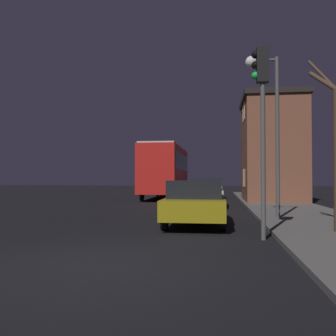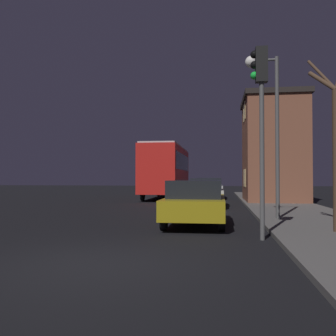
{
  "view_description": "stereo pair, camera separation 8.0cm",
  "coord_description": "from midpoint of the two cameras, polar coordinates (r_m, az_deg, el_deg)",
  "views": [
    {
      "loc": [
        2.24,
        -6.62,
        1.59
      ],
      "look_at": [
        0.19,
        8.74,
        1.96
      ],
      "focal_mm": 40.0,
      "sensor_mm": 36.0,
      "label": 1
    },
    {
      "loc": [
        2.32,
        -6.61,
        1.59
      ],
      "look_at": [
        0.19,
        8.74,
        1.96
      ],
      "focal_mm": 40.0,
      "sensor_mm": 36.0,
      "label": 2
    }
  ],
  "objects": [
    {
      "name": "brick_building",
      "position": [
        24.32,
        15.81,
        2.89
      ],
      "size": [
        3.74,
        5.49,
        6.46
      ],
      "color": "brown",
      "rests_on": "sidewalk"
    },
    {
      "name": "car_far_lane",
      "position": [
        27.53,
        6.45,
        -2.99
      ],
      "size": [
        1.89,
        4.4,
        1.52
      ],
      "color": "#B7BABF",
      "rests_on": "ground"
    },
    {
      "name": "traffic_light",
      "position": [
        9.9,
        14.14,
        9.67
      ],
      "size": [
        0.43,
        0.24,
        4.89
      ],
      "color": "#4C4C4C",
      "rests_on": "ground"
    },
    {
      "name": "bus",
      "position": [
        27.97,
        -0.16,
        0.04
      ],
      "size": [
        2.5,
        9.9,
        3.84
      ],
      "color": "red",
      "rests_on": "ground"
    },
    {
      "name": "ground_plane",
      "position": [
        7.17,
        -11.18,
        -14.13
      ],
      "size": [
        120.0,
        120.0,
        0.0
      ],
      "primitive_type": "plane",
      "color": "black"
    },
    {
      "name": "car_near_lane",
      "position": [
        12.44,
        4.41,
        -5.11
      ],
      "size": [
        1.89,
        4.48,
        1.48
      ],
      "color": "olive",
      "rests_on": "ground"
    },
    {
      "name": "streetlamp",
      "position": [
        14.03,
        14.89,
        9.45
      ],
      "size": [
        1.19,
        0.43,
        5.84
      ],
      "color": "#4C4C4C",
      "rests_on": "sidewalk"
    },
    {
      "name": "car_mid_lane",
      "position": [
        19.9,
        6.01,
        -3.66
      ],
      "size": [
        1.77,
        3.96,
        1.51
      ],
      "color": "beige",
      "rests_on": "ground"
    },
    {
      "name": "bare_tree",
      "position": [
        11.2,
        24.41,
        4.13
      ],
      "size": [
        1.17,
        1.25,
        5.14
      ],
      "color": "#473323",
      "rests_on": "sidewalk"
    }
  ]
}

